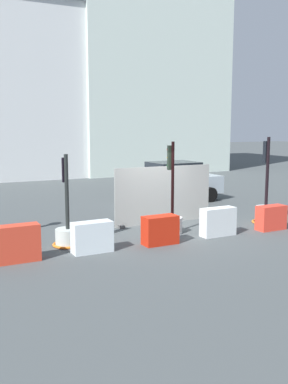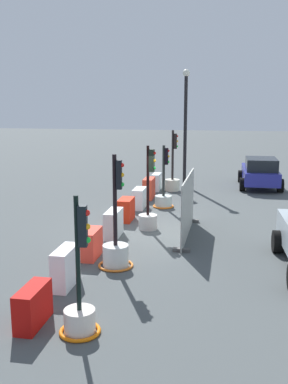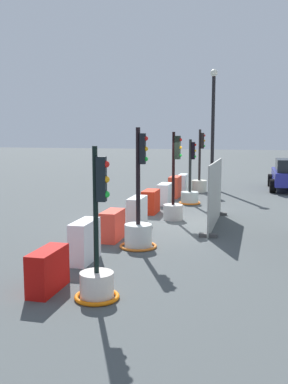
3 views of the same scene
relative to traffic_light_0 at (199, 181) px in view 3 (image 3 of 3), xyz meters
name	(u,v)px [view 3 (image 3 of 3)]	position (x,y,z in m)	size (l,w,h in m)	color
ground_plane	(175,220)	(6.95, 0.17, -0.53)	(120.00, 120.00, 0.00)	#474D4E
traffic_light_0	(199,181)	(0.00, 0.00, 0.00)	(0.71, 0.71, 2.96)	beige
traffic_light_1	(190,194)	(3.57, 0.11, -0.15)	(0.87, 0.87, 2.55)	silver
traffic_light_2	(173,203)	(6.90, 0.10, 0.02)	(0.63, 0.63, 2.83)	beige
traffic_light_3	(138,228)	(10.49, -0.06, -0.06)	(0.92, 0.92, 2.94)	silver
traffic_light_4	(97,273)	(13.88, 0.17, -0.08)	(0.77, 0.77, 2.60)	silver
construction_barrier_0	(183,183)	(0.06, -0.79, -0.12)	(1.02, 0.39, 0.82)	silver
construction_barrier_1	(175,187)	(2.03, -0.79, -0.07)	(1.11, 0.45, 0.92)	red
construction_barrier_2	(165,194)	(3.96, -0.82, -0.12)	(1.07, 0.47, 0.82)	white
construction_barrier_3	(151,202)	(5.95, -0.90, -0.13)	(1.00, 0.49, 0.81)	red
construction_barrier_4	(137,211)	(7.98, -0.81, -0.11)	(1.12, 0.42, 0.86)	silver
construction_barrier_5	(113,225)	(9.96, -0.92, -0.14)	(0.98, 0.45, 0.78)	#E93C2B
construction_barrier_6	(85,241)	(11.92, -0.88, -0.08)	(1.05, 0.40, 0.91)	silver
construction_barrier_7	(48,270)	(13.76, -0.81, -0.15)	(1.03, 0.40, 0.76)	#B60F0C
street_lamp_post	(213,120)	(-1.42, 0.43, 2.89)	(0.36, 0.36, 5.89)	black
site_fence_panel	(215,195)	(7.35, 1.48, 0.39)	(3.63, 0.50, 1.95)	#9EA09B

